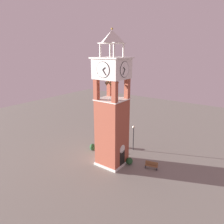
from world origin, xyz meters
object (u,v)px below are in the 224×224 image
Objects in this scene: clock_tower at (112,113)px; lamp_post at (134,133)px; trash_bin at (115,144)px; park_bench at (151,165)px.

clock_tower reaches higher than lamp_post.
clock_tower is at bearing -150.74° from trash_bin.
park_bench is 0.43× the size of lamp_post.
trash_bin is at bearing 29.26° from clock_tower.
park_bench is (1.82, -4.89, -6.50)m from clock_tower.
park_bench is 7.70m from trash_bin.
lamp_post reaches higher than trash_bin.
clock_tower is 8.33m from park_bench.
clock_tower reaches higher than trash_bin.
trash_bin is (4.29, 2.41, -6.58)m from clock_tower.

